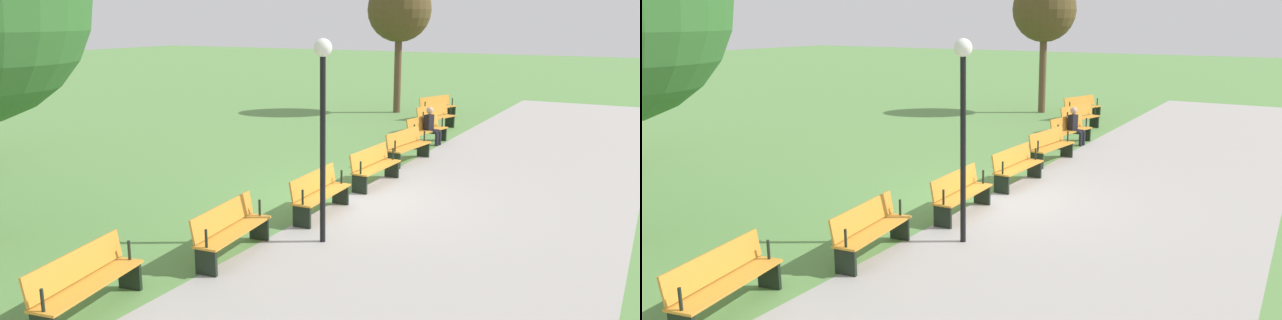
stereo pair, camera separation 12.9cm
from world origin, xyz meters
TOP-DOWN VIEW (x-y plane):
  - ground_plane at (0.00, 0.00)m, footprint 120.00×120.00m
  - path_paving at (0.00, 2.70)m, footprint 38.94×5.87m
  - bench_0 at (-11.91, -2.11)m, footprint 1.91×1.07m
  - bench_1 at (-9.34, -1.31)m, footprint 1.92×0.94m
  - bench_2 at (-6.71, -0.70)m, footprint 1.92×0.81m
  - bench_3 at (-4.04, -0.30)m, footprint 1.90×0.68m
  - bench_4 at (-1.35, -0.09)m, footprint 1.88×0.54m
  - bench_5 at (1.35, -0.09)m, footprint 1.88×0.54m
  - bench_6 at (4.04, -0.30)m, footprint 1.90×0.68m
  - bench_7 at (6.71, -0.70)m, footprint 1.92×0.81m
  - person_seated at (-6.75, -0.55)m, footprint 0.40×0.56m
  - tree_3 at (-12.69, -4.17)m, footprint 2.66×2.66m
  - lamp_post at (2.69, 0.73)m, footprint 0.32×0.32m

SIDE VIEW (x-z plane):
  - ground_plane at x=0.00m, z-range 0.00..0.00m
  - path_paving at x=0.00m, z-range 0.00..0.01m
  - bench_0 at x=-11.91m, z-range 0.03..0.92m
  - bench_1 at x=-9.34m, z-range 0.03..0.92m
  - bench_2 at x=-6.71m, z-range 0.03..0.92m
  - bench_3 at x=-4.04m, z-range 0.03..0.92m
  - bench_4 at x=-1.35m, z-range 0.03..0.92m
  - bench_5 at x=1.35m, z-range 0.03..0.92m
  - bench_6 at x=4.04m, z-range 0.03..0.92m
  - bench_7 at x=6.71m, z-range 0.03..0.92m
  - person_seated at x=-6.75m, z-range 0.04..1.24m
  - lamp_post at x=2.69m, z-range 0.74..4.36m
  - tree_3 at x=-12.69m, z-range 1.44..7.07m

